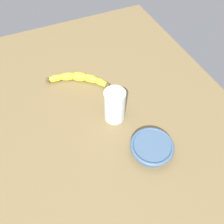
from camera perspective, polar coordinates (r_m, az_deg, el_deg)
wooden_tabletop at (r=86.53cm, az=-10.51°, el=-2.83°), size 120.00×120.00×3.00cm
banana at (r=96.22cm, az=-7.82°, el=7.88°), size 22.08×14.29×3.58cm
smoothie_glass at (r=80.53cm, az=0.63°, el=1.35°), size 7.08×7.08×12.43cm
ceramic_bowl at (r=76.71cm, az=9.34°, el=-8.24°), size 13.63×13.63×3.79cm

